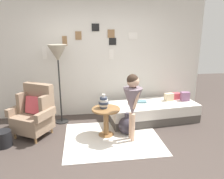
{
  "coord_description": "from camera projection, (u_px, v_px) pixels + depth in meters",
  "views": [
    {
      "loc": [
        -0.42,
        -3.05,
        1.97
      ],
      "look_at": [
        0.15,
        0.95,
        0.85
      ],
      "focal_mm": 35.42,
      "sensor_mm": 36.0,
      "label": 1
    }
  ],
  "objects": [
    {
      "name": "pillow_head",
      "position": [
        185.0,
        96.0,
        4.95
      ],
      "size": [
        0.18,
        0.12,
        0.2
      ],
      "primitive_type": "cube",
      "rotation": [
        0.0,
        0.0,
        -0.0
      ],
      "color": "gray",
      "rests_on": "daybed"
    },
    {
      "name": "gallery_wall",
      "position": [
        99.0,
        59.0,
        5.01
      ],
      "size": [
        4.8,
        0.12,
        2.6
      ],
      "color": "silver",
      "rests_on": "ground"
    },
    {
      "name": "ground_plane",
      "position": [
        111.0,
        157.0,
        3.5
      ],
      "size": [
        12.0,
        12.0,
        0.0
      ],
      "primitive_type": "plane",
      "color": "#423833"
    },
    {
      "name": "book_on_daybed",
      "position": [
        141.0,
        102.0,
        4.86
      ],
      "size": [
        0.24,
        0.19,
        0.03
      ],
      "primitive_type": "cube",
      "rotation": [
        0.0,
        0.0,
        -0.13
      ],
      "color": "slate",
      "rests_on": "daybed"
    },
    {
      "name": "rug",
      "position": [
        112.0,
        138.0,
        4.1
      ],
      "size": [
        1.74,
        1.47,
        0.01
      ],
      "primitive_type": "cube",
      "color": "silver",
      "rests_on": "ground"
    },
    {
      "name": "pillow_back",
      "position": [
        169.0,
        97.0,
        4.96
      ],
      "size": [
        0.21,
        0.16,
        0.17
      ],
      "primitive_type": "cube",
      "rotation": [
        0.0,
        0.0,
        0.23
      ],
      "color": "beige",
      "rests_on": "daybed"
    },
    {
      "name": "armchair",
      "position": [
        35.0,
        113.0,
        4.16
      ],
      "size": [
        0.9,
        0.84,
        0.97
      ],
      "color": "tan",
      "rests_on": "ground"
    },
    {
      "name": "side_table",
      "position": [
        106.0,
        116.0,
        4.12
      ],
      "size": [
        0.53,
        0.53,
        0.54
      ],
      "color": "olive",
      "rests_on": "ground"
    },
    {
      "name": "magazine_basket",
      "position": [
        3.0,
        139.0,
        3.79
      ],
      "size": [
        0.28,
        0.28,
        0.28
      ],
      "primitive_type": "cylinder",
      "color": "black",
      "rests_on": "ground"
    },
    {
      "name": "daybed",
      "position": [
        152.0,
        112.0,
        4.87
      ],
      "size": [
        1.97,
        0.99,
        0.4
      ],
      "color": "#4C4742",
      "rests_on": "ground"
    },
    {
      "name": "person_child",
      "position": [
        133.0,
        98.0,
        3.84
      ],
      "size": [
        0.34,
        0.34,
        1.23
      ],
      "color": "#D8AD8E",
      "rests_on": "ground"
    },
    {
      "name": "floor_lamp",
      "position": [
        58.0,
        56.0,
        4.45
      ],
      "size": [
        0.39,
        0.39,
        1.66
      ],
      "color": "black",
      "rests_on": "ground"
    },
    {
      "name": "vase_striped",
      "position": [
        104.0,
        102.0,
        4.08
      ],
      "size": [
        0.19,
        0.19,
        0.27
      ],
      "color": "#2D384C",
      "rests_on": "side_table"
    },
    {
      "name": "pillow_mid",
      "position": [
        175.0,
        96.0,
        5.06
      ],
      "size": [
        0.22,
        0.16,
        0.14
      ],
      "primitive_type": "cube",
      "rotation": [
        0.0,
        0.0,
        0.21
      ],
      "color": "#D64C56",
      "rests_on": "daybed"
    },
    {
      "name": "demijohn_near",
      "position": [
        127.0,
        125.0,
        4.25
      ],
      "size": [
        0.34,
        0.34,
        0.42
      ],
      "color": "#332D38",
      "rests_on": "ground"
    }
  ]
}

